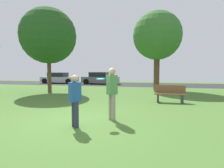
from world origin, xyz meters
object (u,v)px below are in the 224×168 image
(person_thrower, at_px, (112,91))
(parked_car_grey, at_px, (100,79))
(oak_tree_center, at_px, (157,36))
(person_catcher, at_px, (75,99))
(maple_tree_far, at_px, (48,36))
(frisbee_disc, at_px, (101,79))
(park_bench, at_px, (170,94))
(parked_car_silver, at_px, (59,78))

(person_thrower, distance_m, parked_car_grey, 16.25)
(oak_tree_center, bearing_deg, person_catcher, -102.76)
(maple_tree_far, relative_size, frisbee_disc, 22.84)
(frisbee_disc, bearing_deg, maple_tree_far, 130.93)
(parked_car_grey, distance_m, park_bench, 13.53)
(person_catcher, distance_m, park_bench, 5.91)
(oak_tree_center, relative_size, parked_car_silver, 1.44)
(frisbee_disc, bearing_deg, parked_car_silver, 122.26)
(person_catcher, bearing_deg, maple_tree_far, 76.74)
(oak_tree_center, relative_size, maple_tree_far, 1.05)
(oak_tree_center, relative_size, person_catcher, 4.25)
(parked_car_silver, xyz_separation_m, parked_car_grey, (5.48, -0.11, 0.03))
(parked_car_silver, relative_size, parked_car_grey, 1.06)
(person_thrower, height_order, frisbee_disc, person_thrower)
(person_catcher, xyz_separation_m, parked_car_grey, (-3.99, 16.52, -0.20))
(oak_tree_center, height_order, person_catcher, oak_tree_center)
(frisbee_disc, xyz_separation_m, park_bench, (2.52, 4.33, -0.95))
(maple_tree_far, relative_size, person_thrower, 3.56)
(person_catcher, bearing_deg, parked_car_grey, 54.89)
(oak_tree_center, xyz_separation_m, person_thrower, (-1.63, -10.15, -3.56))
(maple_tree_far, bearing_deg, parked_car_silver, 114.22)
(person_thrower, height_order, parked_car_grey, person_thrower)
(person_catcher, bearing_deg, parked_car_silver, 70.97)
(person_catcher, height_order, frisbee_disc, person_catcher)
(person_catcher, relative_size, park_bench, 0.97)
(oak_tree_center, height_order, parked_car_grey, oak_tree_center)
(oak_tree_center, relative_size, person_thrower, 3.73)
(parked_car_grey, bearing_deg, frisbee_disc, -73.84)
(person_catcher, bearing_deg, oak_tree_center, 28.53)
(parked_car_grey, bearing_deg, park_bench, -58.29)
(maple_tree_far, height_order, frisbee_disc, maple_tree_far)
(frisbee_disc, bearing_deg, park_bench, 59.78)
(person_thrower, bearing_deg, frisbee_disc, 0.00)
(oak_tree_center, bearing_deg, parked_car_silver, 155.55)
(maple_tree_far, distance_m, frisbee_disc, 9.60)
(person_thrower, relative_size, parked_car_silver, 0.39)
(oak_tree_center, distance_m, parked_car_silver, 13.75)
(frisbee_disc, height_order, parked_car_silver, frisbee_disc)
(person_catcher, height_order, park_bench, person_catcher)
(parked_car_silver, bearing_deg, maple_tree_far, -65.78)
(maple_tree_far, xyz_separation_m, person_thrower, (6.31, -6.59, -3.24))
(person_thrower, height_order, parked_car_silver, person_thrower)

